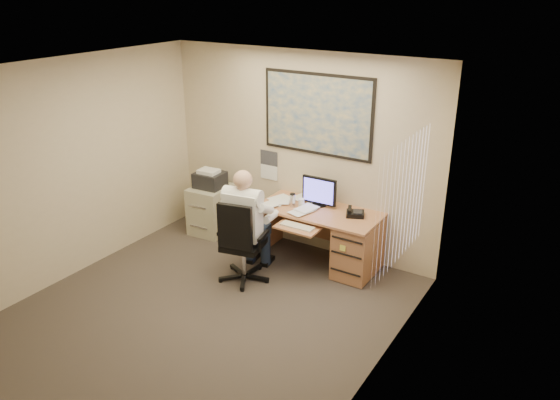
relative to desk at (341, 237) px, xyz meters
The scene contains 8 objects.
room_shell 2.26m from the desk, 113.71° to the right, with size 4.00×4.50×2.70m.
desk is the anchor object (origin of this frame).
world_map 1.60m from the desk, 149.93° to the left, with size 1.56×0.03×1.06m, color #1E4C93.
wall_calendar 1.51m from the desk, 165.59° to the left, with size 0.28×0.01×0.42m, color white.
window_blinds 1.93m from the desk, 44.02° to the right, with size 0.06×1.40×1.30m, color silver, non-canonical shape.
filing_cabinet 2.12m from the desk, behind, with size 0.54×0.63×0.98m.
office_chair 1.32m from the desk, 133.68° to the right, with size 0.78×0.78×1.09m.
person 1.28m from the desk, 135.86° to the right, with size 0.61×0.87×1.43m, color white, non-canonical shape.
Camera 1 is at (3.50, -3.87, 3.51)m, focal length 35.00 mm.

